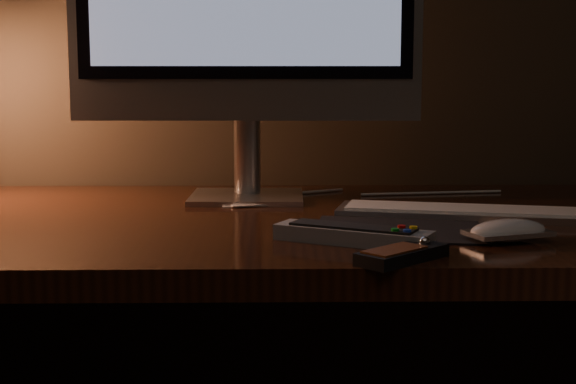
{
  "coord_description": "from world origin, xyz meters",
  "views": [
    {
      "loc": [
        0.0,
        0.57,
        0.97
      ],
      "look_at": [
        0.02,
        1.73,
        0.81
      ],
      "focal_mm": 50.0,
      "sensor_mm": 36.0,
      "label": 1
    }
  ],
  "objects_px": {
    "media_remote": "(402,254)",
    "desk": "(272,281)",
    "keyboard": "(463,212)",
    "tv_remote": "(353,234)",
    "mouse": "(508,234)"
  },
  "relations": [
    {
      "from": "media_remote",
      "to": "desk",
      "type": "bearing_deg",
      "value": 68.26
    },
    {
      "from": "keyboard",
      "to": "tv_remote",
      "type": "bearing_deg",
      "value": -119.51
    },
    {
      "from": "desk",
      "to": "tv_remote",
      "type": "xyz_separation_m",
      "value": [
        0.11,
        -0.3,
        0.14
      ]
    },
    {
      "from": "desk",
      "to": "mouse",
      "type": "relative_size",
      "value": 14.09
    },
    {
      "from": "desk",
      "to": "keyboard",
      "type": "relative_size",
      "value": 3.98
    },
    {
      "from": "tv_remote",
      "to": "keyboard",
      "type": "bearing_deg",
      "value": 74.33
    },
    {
      "from": "media_remote",
      "to": "keyboard",
      "type": "bearing_deg",
      "value": 21.84
    },
    {
      "from": "desk",
      "to": "keyboard",
      "type": "height_order",
      "value": "keyboard"
    },
    {
      "from": "keyboard",
      "to": "tv_remote",
      "type": "xyz_separation_m",
      "value": [
        -0.2,
        -0.21,
        0.0
      ]
    },
    {
      "from": "desk",
      "to": "keyboard",
      "type": "xyz_separation_m",
      "value": [
        0.31,
        -0.09,
        0.14
      ]
    },
    {
      "from": "keyboard",
      "to": "media_remote",
      "type": "distance_m",
      "value": 0.35
    },
    {
      "from": "media_remote",
      "to": "tv_remote",
      "type": "distance_m",
      "value": 0.12
    },
    {
      "from": "desk",
      "to": "keyboard",
      "type": "distance_m",
      "value": 0.35
    },
    {
      "from": "keyboard",
      "to": "media_remote",
      "type": "relative_size",
      "value": 3.16
    },
    {
      "from": "keyboard",
      "to": "media_remote",
      "type": "xyz_separation_m",
      "value": [
        -0.15,
        -0.32,
        0.0
      ]
    }
  ]
}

